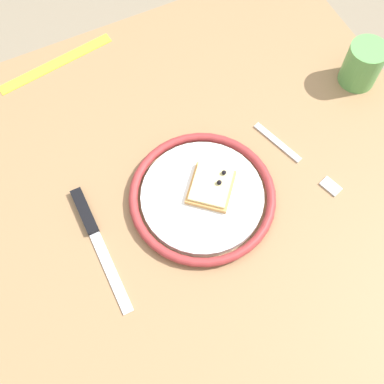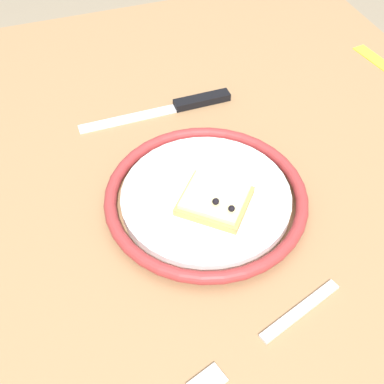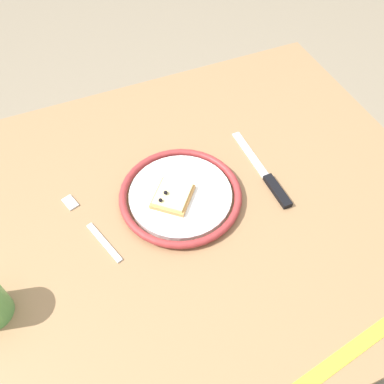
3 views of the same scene
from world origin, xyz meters
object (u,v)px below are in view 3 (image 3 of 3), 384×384
(pizza_slice_near, at_px, (173,196))
(knife, at_px, (269,180))
(measuring_tape, at_px, (347,354))
(plate, at_px, (180,195))
(fork, at_px, (91,227))
(dining_table, at_px, (201,225))

(pizza_slice_near, xyz_separation_m, knife, (0.22, -0.03, -0.02))
(knife, xyz_separation_m, measuring_tape, (-0.06, -0.37, -0.00))
(pizza_slice_near, bearing_deg, measuring_tape, -69.15)
(pizza_slice_near, bearing_deg, plate, 12.81)
(measuring_tape, bearing_deg, fork, 120.12)
(plate, distance_m, fork, 0.19)
(dining_table, relative_size, fork, 5.10)
(knife, bearing_deg, pizza_slice_near, 172.31)
(pizza_slice_near, height_order, measuring_tape, pizza_slice_near)
(dining_table, distance_m, pizza_slice_near, 0.13)
(fork, xyz_separation_m, measuring_tape, (0.33, -0.41, -0.00))
(dining_table, height_order, knife, knife)
(knife, distance_m, fork, 0.39)
(plate, height_order, pizza_slice_near, pizza_slice_near)
(pizza_slice_near, relative_size, knife, 0.46)
(fork, bearing_deg, dining_table, -7.74)
(fork, relative_size, measuring_tape, 0.79)
(knife, bearing_deg, plate, 170.34)
(plate, relative_size, pizza_slice_near, 2.37)
(plate, bearing_deg, fork, 179.02)
(pizza_slice_near, relative_size, fork, 0.56)
(plate, distance_m, pizza_slice_near, 0.02)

